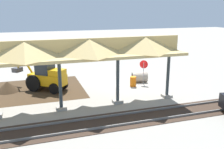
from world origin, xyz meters
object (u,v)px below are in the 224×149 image
concrete_pipe (140,77)px  traffic_barrel (133,81)px  stop_sign (144,67)px  backhoe (46,76)px

concrete_pipe → traffic_barrel: concrete_pipe is taller
stop_sign → traffic_barrel: 1.76m
stop_sign → backhoe: bearing=-5.9°
traffic_barrel → concrete_pipe: bearing=-135.4°
concrete_pipe → stop_sign: bearing=98.4°
traffic_barrel → backhoe: bearing=-10.4°
stop_sign → backhoe: size_ratio=0.48×
stop_sign → traffic_barrel: (1.24, 0.48, -1.16)m
stop_sign → concrete_pipe: bearing=-81.6°
stop_sign → concrete_pipe: stop_sign is taller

